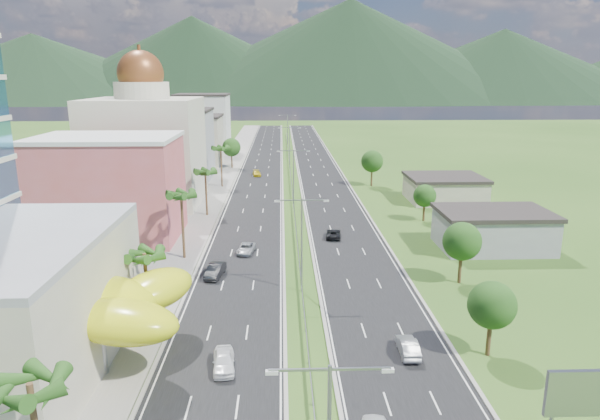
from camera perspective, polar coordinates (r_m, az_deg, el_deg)
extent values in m
plane|color=#2D5119|center=(53.21, 0.59, -12.85)|extent=(500.00, 500.00, 0.00)
cube|color=black|center=(139.56, -4.16, 4.16)|extent=(11.00, 260.00, 0.04)
cube|color=black|center=(139.79, 2.01, 4.21)|extent=(11.00, 260.00, 0.04)
cube|color=gray|center=(140.24, -8.05, 4.13)|extent=(7.00, 260.00, 0.12)
cube|color=gray|center=(121.67, -0.93, 3.00)|extent=(0.08, 216.00, 0.28)
cube|color=gray|center=(222.64, -1.44, 8.02)|extent=(0.10, 0.12, 0.70)
cube|color=gray|center=(26.05, -0.08, -16.69)|extent=(2.88, 0.12, 0.12)
cube|color=gray|center=(26.29, 6.48, -16.48)|extent=(2.88, 0.12, 0.12)
cube|color=silver|center=(26.10, -3.02, -16.91)|extent=(0.60, 0.25, 0.18)
cube|color=silver|center=(26.55, 9.32, -16.51)|extent=(0.60, 0.25, 0.18)
cylinder|color=gray|center=(60.35, 0.18, -3.85)|extent=(0.20, 0.20, 11.00)
cube|color=gray|center=(58.89, -1.22, 1.05)|extent=(2.88, 0.12, 0.12)
cube|color=gray|center=(59.00, 1.58, 1.07)|extent=(2.88, 0.12, 0.12)
cube|color=silver|center=(58.91, -2.46, 0.94)|extent=(0.60, 0.25, 0.18)
cube|color=silver|center=(59.11, 2.82, 0.98)|extent=(0.60, 0.25, 0.18)
cylinder|color=gray|center=(99.15, -0.70, 3.31)|extent=(0.20, 0.20, 11.00)
cube|color=gray|center=(98.27, -1.55, 6.34)|extent=(2.88, 0.12, 0.12)
cube|color=gray|center=(98.33, 0.14, 6.35)|extent=(2.88, 0.12, 0.12)
cube|color=silver|center=(98.28, -2.30, 6.28)|extent=(0.60, 0.25, 0.18)
cube|color=silver|center=(98.40, 0.89, 6.30)|extent=(0.60, 0.25, 0.18)
cylinder|color=gray|center=(143.59, -1.11, 6.69)|extent=(0.20, 0.20, 11.00)
cube|color=gray|center=(142.98, -1.71, 8.79)|extent=(2.88, 0.12, 0.12)
cube|color=gray|center=(143.02, -0.54, 8.80)|extent=(2.88, 0.12, 0.12)
cube|color=silver|center=(142.99, -2.23, 8.75)|extent=(0.60, 0.25, 0.18)
cube|color=silver|center=(143.07, -0.02, 8.76)|extent=(0.60, 0.25, 0.18)
cylinder|color=gray|center=(188.29, -1.34, 8.47)|extent=(0.20, 0.20, 11.00)
cube|color=gray|center=(187.83, -1.79, 10.08)|extent=(2.88, 0.12, 0.12)
cube|color=gray|center=(187.86, -0.90, 10.08)|extent=(2.88, 0.12, 0.12)
cube|color=silver|center=(187.84, -2.19, 10.04)|extent=(0.60, 0.25, 0.18)
cube|color=silver|center=(187.90, -0.50, 10.05)|extent=(0.60, 0.25, 0.18)
cylinder|color=gray|center=(54.99, -25.68, -11.10)|extent=(0.50, 0.50, 4.00)
cylinder|color=gray|center=(48.36, -20.22, -14.06)|extent=(0.50, 0.50, 4.00)
cylinder|color=gray|center=(47.33, -26.13, -15.33)|extent=(0.50, 0.50, 4.00)
cylinder|color=gray|center=(52.08, -16.38, -11.64)|extent=(0.50, 0.50, 4.00)
cube|color=#C0514F|center=(85.09, -19.63, 2.04)|extent=(20.00, 15.00, 15.00)
cube|color=beige|center=(106.50, -16.09, 5.97)|extent=(20.00, 20.00, 20.00)
cylinder|color=beige|center=(105.59, -16.53, 12.15)|extent=(10.00, 10.00, 3.00)
sphere|color=brown|center=(105.56, -16.64, 13.78)|extent=(8.40, 8.40, 8.40)
cube|color=gray|center=(130.75, -13.01, 6.70)|extent=(16.00, 15.00, 16.00)
cube|color=#A9A18B|center=(152.43, -11.44, 7.23)|extent=(16.00, 15.00, 13.00)
cube|color=silver|center=(174.79, -10.28, 8.96)|extent=(16.00, 15.00, 18.00)
cube|color=#D85919|center=(40.15, 28.18, -16.83)|extent=(5.20, 0.35, 3.20)
cube|color=gray|center=(81.33, 19.89, -2.15)|extent=(15.00, 10.00, 5.00)
cube|color=#A9A18B|center=(109.52, 15.15, 2.10)|extent=(14.00, 12.00, 4.40)
cylinder|color=#47301C|center=(55.04, -16.01, -8.19)|extent=(0.36, 0.36, 7.50)
cylinder|color=#47301C|center=(73.31, -12.39, -1.74)|extent=(0.36, 0.36, 9.00)
cylinder|color=#47301C|center=(95.46, -9.97, 1.75)|extent=(0.36, 0.36, 8.00)
cylinder|color=#47301C|center=(119.75, -8.38, 4.51)|extent=(0.36, 0.36, 8.80)
cylinder|color=#47301C|center=(144.61, -7.29, 5.41)|extent=(0.40, 0.40, 4.90)
sphere|color=#254F18|center=(144.17, -7.33, 6.65)|extent=(4.90, 4.90, 4.90)
cylinder|color=#47301C|center=(51.10, 19.54, -12.29)|extent=(0.40, 0.40, 4.20)
sphere|color=#254F18|center=(49.99, 19.80, -9.51)|extent=(4.20, 4.20, 4.20)
cylinder|color=#47301C|center=(66.71, 16.72, -5.62)|extent=(0.40, 0.40, 4.55)
sphere|color=#254F18|center=(65.81, 16.90, -3.22)|extent=(4.55, 4.55, 4.55)
cylinder|color=#47301C|center=(93.33, 13.08, 0.00)|extent=(0.40, 0.40, 3.85)
sphere|color=#254F18|center=(92.77, 13.17, 1.48)|extent=(3.85, 3.85, 3.85)
cylinder|color=#47301C|center=(121.04, 7.65, 3.70)|extent=(0.40, 0.40, 4.90)
sphere|color=#254F18|center=(120.51, 7.70, 5.17)|extent=(4.90, 4.90, 4.90)
imported|color=white|center=(47.25, -8.14, -15.63)|extent=(2.24, 4.61, 1.51)
imported|color=black|center=(67.08, -9.04, -6.37)|extent=(2.39, 5.04, 1.60)
imported|color=#9FA1A6|center=(75.23, -5.77, -4.10)|extent=(2.74, 4.84, 1.27)
imported|color=gold|center=(132.64, -4.64, 3.92)|extent=(2.42, 4.66, 1.29)
imported|color=#94969B|center=(49.94, 11.44, -14.08)|extent=(1.65, 4.44, 1.45)
imported|color=black|center=(81.96, 3.58, -2.52)|extent=(2.65, 4.81, 1.27)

